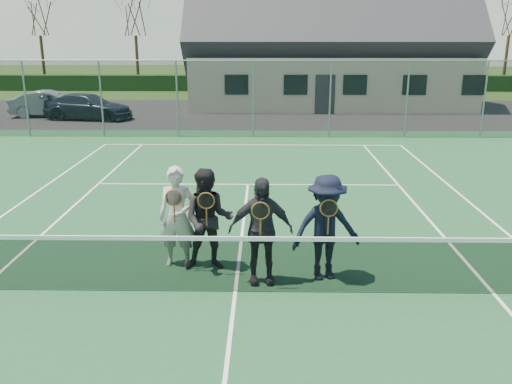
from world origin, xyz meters
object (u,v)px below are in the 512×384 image
car_b (51,104)px  player_b (208,220)px  player_d (326,228)px  tennis_net (235,262)px  player_c (261,231)px  clubhouse (328,34)px  player_a (177,217)px  car_c (88,107)px

car_b → player_b: player_b is taller
player_b → player_d: size_ratio=1.00×
tennis_net → player_c: bearing=44.6°
clubhouse → player_a: size_ratio=8.67×
car_b → tennis_net: (10.19, -18.98, -0.10)m
player_b → player_c: bearing=-29.6°
car_c → player_d: 19.97m
car_c → player_b: size_ratio=2.35×
car_c → player_a: size_ratio=2.35×
car_b → car_c: car_b is taller
player_d → car_c: bearing=118.5°
clubhouse → tennis_net: bearing=-99.5°
player_c → car_c: bearing=115.5°
tennis_net → clubhouse: bearing=80.5°
tennis_net → car_c: bearing=114.0°
tennis_net → player_a: player_a is taller
tennis_net → player_d: 1.62m
player_a → player_d: (2.54, -0.50, -0.00)m
player_c → clubhouse: bearing=81.3°
clubhouse → player_d: (-2.52, -23.45, -3.07)m
car_c → tennis_net: (8.05, -18.09, -0.07)m
car_c → player_d: (9.53, -17.55, 0.31)m
car_b → tennis_net: bearing=-156.4°
clubhouse → player_d: size_ratio=8.67×
player_b → player_a: bearing=165.7°
player_a → player_c: bearing=-24.2°
clubhouse → player_d: clubhouse is taller
player_d → player_c: bearing=-172.0°
clubhouse → player_c: (-3.60, -23.60, -3.07)m
player_c → player_d: same height
clubhouse → player_c: bearing=-98.7°
clubhouse → player_c: clubhouse is taller
player_b → car_c: bearing=113.7°
player_b → tennis_net: bearing=-61.0°
car_b → player_c: 21.39m
tennis_net → clubhouse: 24.57m
car_c → player_b: 18.77m
player_c → player_a: bearing=155.8°
car_c → player_a: 18.42m
car_b → clubhouse: size_ratio=0.25×
player_b → player_d: bearing=-10.3°
car_b → player_d: size_ratio=2.14×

